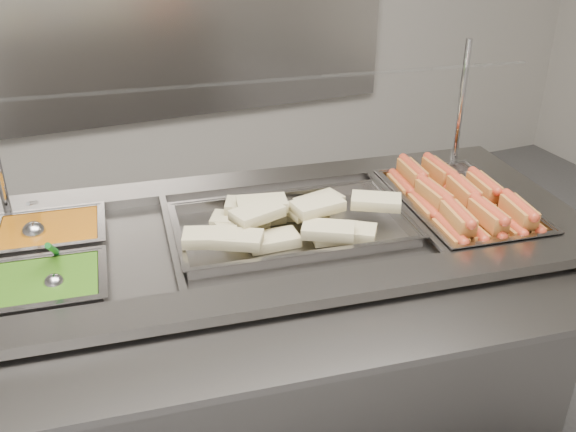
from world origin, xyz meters
name	(u,v)px	position (x,y,z in m)	size (l,w,h in m)	color
back_panel	(127,12)	(0.00, 2.45, 1.20)	(3.00, 0.04, 1.20)	gray
steam_counter	(274,344)	(0.05, 0.50, 0.44)	(1.96, 1.06, 0.89)	slate
tray_rail	(324,342)	(-0.02, 0.00, 0.84)	(1.80, 0.59, 0.05)	gray
sneeze_guard	(253,86)	(0.08, 0.71, 1.25)	(1.66, 0.50, 0.44)	silver
pan_hotdogs	(458,212)	(0.66, 0.42, 0.85)	(0.41, 0.58, 0.10)	gray
pan_wraps	(291,230)	(0.11, 0.49, 0.86)	(0.72, 0.48, 0.07)	gray
pan_beans	(51,241)	(-0.57, 0.72, 0.85)	(0.33, 0.27, 0.10)	gray
pan_peas	(45,294)	(-0.60, 0.44, 0.85)	(0.33, 0.27, 0.10)	gray
hotdogs_in_buns	(459,201)	(0.65, 0.40, 0.90)	(0.34, 0.54, 0.12)	#A66422
tortilla_wraps	(285,218)	(0.09, 0.49, 0.91)	(0.69, 0.37, 0.09)	beige
ladle	(34,231)	(-0.61, 0.72, 0.90)	(0.07, 0.20, 0.14)	#B7B7BC
serving_spoon	(54,277)	(-0.58, 0.43, 0.90)	(0.06, 0.18, 0.14)	#B7B7BC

